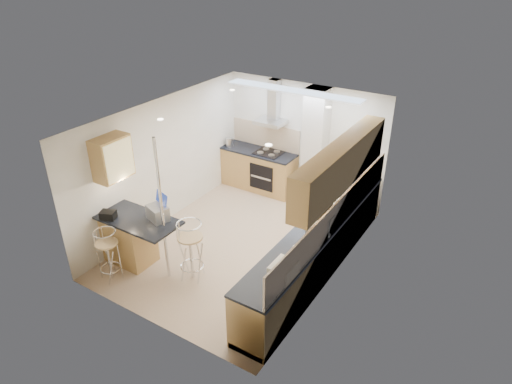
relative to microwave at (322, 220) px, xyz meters
The scene contains 16 objects.
ground 1.92m from the microwave, behind, with size 4.80×4.80×0.00m, color tan.
room_shell 1.41m from the microwave, 160.52° to the left, with size 3.64×4.84×2.51m.
right_counter 0.63m from the microwave, 139.81° to the left, with size 0.63×4.40×0.92m.
back_counter 3.39m from the microwave, 139.41° to the left, with size 1.70×0.63×0.92m.
peninsula 3.10m from the microwave, 153.01° to the right, with size 1.47×0.72×0.94m.
microwave is the anchor object (origin of this frame).
laptop 2.68m from the microwave, 153.25° to the right, with size 0.35×0.26×0.24m, color #9B9FA3.
bag 3.51m from the microwave, 152.46° to the right, with size 0.25×0.18×0.13m, color black.
bar_stool_near 3.52m from the microwave, 146.27° to the right, with size 0.38×0.38×0.94m, color tan, non-canonical shape.
bar_stool_end 2.19m from the microwave, 145.80° to the right, with size 0.44×0.44×1.07m, color tan, non-canonical shape.
jar_a 0.53m from the microwave, 93.45° to the left, with size 0.12×0.12×0.18m, color #EBE6CC.
jar_b 0.78m from the microwave, 95.61° to the left, with size 0.11×0.11×0.16m, color #EBE6CC.
jar_c 0.16m from the microwave, 42.27° to the right, with size 0.14×0.14×0.20m, color beige.
jar_d 0.85m from the microwave, 91.77° to the right, with size 0.10×0.10×0.14m, color white.
bread_bin 1.38m from the microwave, 87.47° to the right, with size 0.31×0.39×0.20m, color #EBE6CC.
kettle 3.82m from the microwave, 147.81° to the left, with size 0.16×0.16×0.20m, color silver.
Camera 1 is at (3.97, -5.85, 4.89)m, focal length 32.00 mm.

